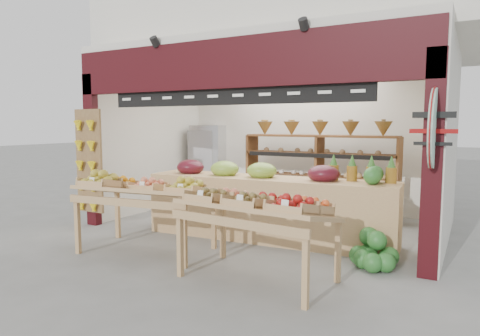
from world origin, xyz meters
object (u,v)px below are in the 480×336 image
back_shelving (319,158)px  mid_counter (267,206)px  display_table_left (141,190)px  watermelon_pile (373,253)px  refrigerator (209,164)px  cardboard_stack (211,201)px  display_table_right (258,206)px

back_shelving → mid_counter: 2.11m
display_table_left → watermelon_pile: (3.08, 0.80, -0.68)m
refrigerator → watermelon_pile: refrigerator is taller
cardboard_stack → watermelon_pile: 3.88m
back_shelving → mid_counter: bearing=-94.7°
refrigerator → mid_counter: size_ratio=0.45×
cardboard_stack → mid_counter: bearing=-32.6°
display_table_right → watermelon_pile: bearing=44.9°
back_shelving → cardboard_stack: (-1.93, -0.88, -0.89)m
back_shelving → display_table_right: (0.48, -3.64, -0.28)m
back_shelving → display_table_right: size_ratio=1.65×
cardboard_stack → watermelon_pile: (3.50, -1.68, -0.08)m
back_shelving → refrigerator: (-2.73, 0.28, -0.27)m
refrigerator → mid_counter: bearing=-55.3°
refrigerator → cardboard_stack: bearing=-69.1°
back_shelving → watermelon_pile: 3.16m
back_shelving → watermelon_pile: back_shelving is taller
mid_counter → display_table_right: mid_counter is taller
refrigerator → display_table_left: (1.22, -3.64, -0.02)m
cardboard_stack → display_table_right: (2.42, -2.76, 0.61)m
display_table_right → watermelon_pile: display_table_right is taller
display_table_left → watermelon_pile: 3.25m
back_shelving → cardboard_stack: back_shelving is taller
cardboard_stack → display_table_left: size_ratio=0.58×
refrigerator → mid_counter: refrigerator is taller
back_shelving → display_table_right: back_shelving is taller
back_shelving → display_table_left: back_shelving is taller
back_shelving → cardboard_stack: 2.30m
mid_counter → display_table_right: (0.65, -1.63, 0.34)m
refrigerator → cardboard_stack: (0.80, -1.16, -0.62)m
back_shelving → watermelon_pile: (1.57, -2.56, -0.97)m
watermelon_pile → mid_counter: bearing=162.4°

